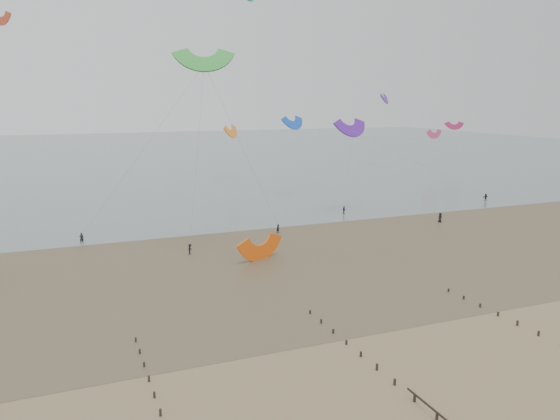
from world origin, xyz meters
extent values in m
plane|color=brown|center=(0.00, 0.00, 0.00)|extent=(500.00, 500.00, 0.00)
plane|color=#475654|center=(0.00, 200.00, 0.03)|extent=(500.00, 500.00, 0.00)
plane|color=#473A28|center=(0.00, 35.00, 0.01)|extent=(500.00, 500.00, 0.00)
ellipsoid|color=slate|center=(-18.00, 22.00, 0.01)|extent=(23.60, 14.36, 0.01)
ellipsoid|color=slate|center=(12.00, 38.00, 0.01)|extent=(33.64, 18.32, 0.01)
ellipsoid|color=slate|center=(45.00, 30.00, 0.01)|extent=(19.65, 13.67, 0.01)
cube|color=black|center=(-14.00, -1.16, 0.25)|extent=(0.16, 0.16, 0.59)
cube|color=black|center=(-14.00, 1.47, 0.23)|extent=(0.16, 0.16, 0.57)
cube|color=black|center=(-14.00, 4.11, 0.22)|extent=(0.16, 0.16, 0.54)
cube|color=black|center=(-14.00, 6.74, 0.20)|extent=(0.16, 0.16, 0.51)
cube|color=black|center=(-14.00, 9.37, 0.19)|extent=(0.16, 0.16, 0.48)
cube|color=black|center=(-14.00, 12.00, 0.17)|extent=(0.16, 0.16, 0.45)
cube|color=black|center=(4.00, -9.05, 0.29)|extent=(0.16, 0.16, 0.68)
cube|color=black|center=(4.00, -6.42, 0.28)|extent=(0.16, 0.16, 0.65)
cube|color=black|center=(4.00, -3.79, 0.26)|extent=(0.16, 0.16, 0.62)
cube|color=black|center=(4.00, -1.16, 0.25)|extent=(0.16, 0.16, 0.59)
cube|color=black|center=(4.00, 1.47, 0.23)|extent=(0.16, 0.16, 0.57)
cube|color=black|center=(4.00, 4.11, 0.22)|extent=(0.16, 0.16, 0.54)
cube|color=black|center=(4.00, 6.74, 0.20)|extent=(0.16, 0.16, 0.51)
cube|color=black|center=(4.00, 9.37, 0.19)|extent=(0.16, 0.16, 0.48)
cube|color=black|center=(4.00, 12.00, 0.17)|extent=(0.16, 0.16, 0.45)
cube|color=black|center=(22.00, -1.16, 0.25)|extent=(0.16, 0.16, 0.59)
cube|color=black|center=(22.00, 1.47, 0.23)|extent=(0.16, 0.16, 0.57)
cube|color=black|center=(22.00, 4.11, 0.22)|extent=(0.16, 0.16, 0.54)
cube|color=black|center=(22.00, 6.74, 0.20)|extent=(0.16, 0.16, 0.51)
cube|color=black|center=(22.00, 9.37, 0.19)|extent=(0.16, 0.16, 0.48)
cube|color=black|center=(22.00, 12.00, 0.17)|extent=(0.16, 0.16, 0.45)
imported|color=black|center=(-17.10, 51.43, 0.89)|extent=(0.67, 0.45, 1.78)
imported|color=black|center=(-2.65, 39.19, 0.79)|extent=(1.06, 1.18, 1.58)
imported|color=black|center=(68.20, 56.68, 0.83)|extent=(1.59, 0.63, 1.67)
imported|color=black|center=(32.12, 56.19, 0.80)|extent=(0.48, 0.97, 1.59)
imported|color=black|center=(44.94, 42.87, 0.90)|extent=(0.74, 0.98, 1.81)
imported|color=black|center=(14.16, 46.38, 0.76)|extent=(0.84, 0.71, 1.53)
camera|label=1|loc=(-19.31, -37.13, 22.25)|focal=35.00mm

